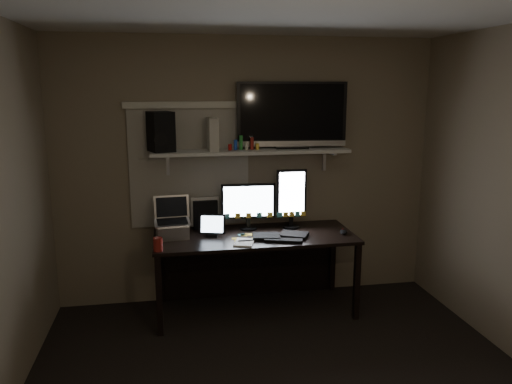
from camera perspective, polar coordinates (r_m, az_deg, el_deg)
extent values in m
plane|color=silver|center=(2.97, 4.91, 20.78)|extent=(3.60, 3.60, 0.00)
plane|color=#7E6F5B|center=(4.76, -0.95, 2.39)|extent=(3.60, 0.00, 3.60)
cube|color=#AFAA9D|center=(4.69, -7.58, 2.74)|extent=(1.10, 0.02, 1.10)
cube|color=black|center=(4.53, -0.16, -5.09)|extent=(1.80, 0.75, 0.03)
cube|color=black|center=(4.97, -0.88, -7.93)|extent=(1.80, 0.02, 0.70)
cube|color=black|center=(4.28, -11.02, -11.58)|extent=(0.05, 0.05, 0.70)
cube|color=black|center=(4.57, 11.44, -10.03)|extent=(0.05, 0.05, 0.70)
cube|color=black|center=(4.90, -10.92, -8.47)|extent=(0.05, 0.05, 0.70)
cube|color=black|center=(5.16, 8.72, -7.34)|extent=(0.05, 0.05, 0.70)
cube|color=beige|center=(4.56, -0.61, 4.69)|extent=(1.80, 0.35, 0.03)
cube|color=black|center=(4.64, -0.88, -1.63)|extent=(0.51, 0.08, 0.44)
cube|color=black|center=(4.68, 4.06, -0.75)|extent=(0.28, 0.06, 0.57)
cube|color=black|center=(4.45, 2.78, -5.01)|extent=(0.54, 0.34, 0.03)
ellipsoid|color=black|center=(4.61, 9.99, -4.52)|extent=(0.09, 0.12, 0.04)
cube|color=white|center=(4.29, -1.35, -5.78)|extent=(0.22, 0.26, 0.01)
cube|color=black|center=(4.46, -5.06, -3.81)|extent=(0.25, 0.15, 0.21)
cube|color=black|center=(4.73, -5.83, -2.40)|extent=(0.23, 0.12, 0.29)
cube|color=#BBBABF|center=(4.45, -9.57, -3.00)|extent=(0.33, 0.28, 0.35)
cylinder|color=maroon|center=(4.15, -11.14, -5.89)|extent=(0.09, 0.09, 0.11)
cube|color=black|center=(4.65, 4.10, 8.74)|extent=(1.02, 0.26, 0.61)
cube|color=beige|center=(4.49, -4.98, 6.60)|extent=(0.09, 0.25, 0.29)
cube|color=black|center=(4.48, -10.83, 6.79)|extent=(0.26, 0.28, 0.35)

